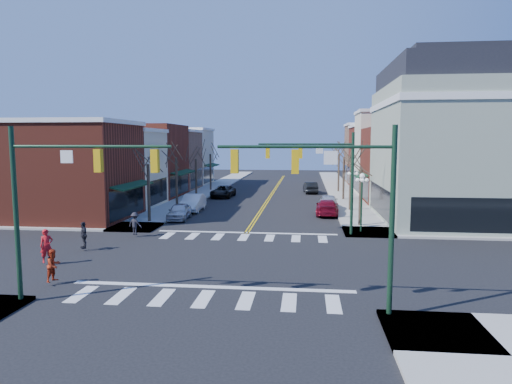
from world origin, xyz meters
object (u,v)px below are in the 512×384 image
(lamppost_midblock, at_px, (353,184))
(car_left_far, at_px, (223,192))
(lamppost_corner, at_px, (362,192))
(car_left_mid, at_px, (193,203))
(car_right_near, at_px, (327,207))
(car_right_far, at_px, (310,187))
(pedestrian_dark_b, at_px, (135,224))
(pedestrian_dark_a, at_px, (84,235))
(car_left_near, at_px, (179,211))
(pedestrian_red_a, at_px, (47,246))
(car_right_mid, at_px, (328,202))
(victorian_corner, at_px, (458,140))
(pedestrian_red_b, at_px, (54,265))

(lamppost_midblock, relative_size, car_left_far, 0.88)
(lamppost_corner, xyz_separation_m, car_left_mid, (-14.60, 8.95, -2.17))
(lamppost_corner, bearing_deg, car_right_near, 104.48)
(car_right_far, bearing_deg, lamppost_corner, 91.19)
(car_left_mid, xyz_separation_m, pedestrian_dark_b, (-1.08, -11.92, 0.15))
(pedestrian_dark_b, bearing_deg, pedestrian_dark_a, 84.69)
(car_left_near, height_order, pedestrian_red_a, pedestrian_red_a)
(lamppost_corner, bearing_deg, car_right_far, 97.65)
(car_right_mid, distance_m, pedestrian_dark_a, 23.89)
(victorian_corner, height_order, pedestrian_dark_a, victorian_corner)
(car_right_mid, distance_m, pedestrian_red_a, 26.71)
(car_left_near, relative_size, car_right_mid, 0.89)
(pedestrian_dark_b, bearing_deg, car_left_far, -79.20)
(car_right_mid, bearing_deg, car_left_far, -35.97)
(victorian_corner, distance_m, lamppost_corner, 10.89)
(pedestrian_red_a, bearing_deg, lamppost_corner, -10.28)
(car_right_near, distance_m, pedestrian_dark_b, 17.47)
(victorian_corner, bearing_deg, car_left_far, 147.97)
(lamppost_corner, distance_m, car_left_mid, 17.26)
(lamppost_corner, height_order, car_right_far, lamppost_corner)
(victorian_corner, relative_size, car_left_near, 3.56)
(lamppost_corner, distance_m, pedestrian_dark_a, 18.82)
(lamppost_midblock, xyz_separation_m, car_left_far, (-13.70, 13.26, -2.28))
(car_left_near, xyz_separation_m, car_right_far, (11.20, 21.03, 0.03))
(car_left_mid, height_order, car_right_near, car_left_mid)
(lamppost_midblock, distance_m, pedestrian_dark_a, 22.12)
(lamppost_corner, relative_size, car_right_mid, 0.96)
(car_right_near, xyz_separation_m, pedestrian_red_a, (-15.64, -18.39, 0.35))
(victorian_corner, height_order, car_left_mid, victorian_corner)
(lamppost_midblock, height_order, pedestrian_dark_b, lamppost_midblock)
(lamppost_corner, bearing_deg, pedestrian_red_a, -149.49)
(victorian_corner, xyz_separation_m, pedestrian_dark_b, (-23.98, -8.97, -5.72))
(car_right_mid, xyz_separation_m, pedestrian_dark_a, (-15.49, -18.18, 0.19))
(car_right_near, height_order, pedestrian_red_b, pedestrian_red_b)
(lamppost_midblock, xyz_separation_m, pedestrian_red_a, (-17.70, -16.93, -1.91))
(car_right_far, height_order, pedestrian_dark_a, pedestrian_dark_a)
(car_right_near, height_order, pedestrian_dark_b, pedestrian_dark_b)
(car_left_near, distance_m, car_right_near, 13.07)
(lamppost_corner, height_order, car_left_near, lamppost_corner)
(car_left_far, relative_size, pedestrian_dark_b, 3.13)
(car_left_near, distance_m, pedestrian_red_a, 15.03)
(lamppost_midblock, relative_size, pedestrian_red_b, 2.85)
(car_left_mid, bearing_deg, car_right_near, -6.11)
(pedestrian_red_a, bearing_deg, victorian_corner, -8.50)
(car_right_far, height_order, pedestrian_red_a, pedestrian_red_a)
(car_right_near, bearing_deg, car_left_mid, -2.06)
(pedestrian_red_a, xyz_separation_m, pedestrian_dark_a, (0.41, 3.28, -0.09))
(lamppost_corner, relative_size, lamppost_midblock, 1.00)
(victorian_corner, distance_m, car_left_mid, 23.82)
(car_left_near, bearing_deg, car_right_mid, 24.11)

